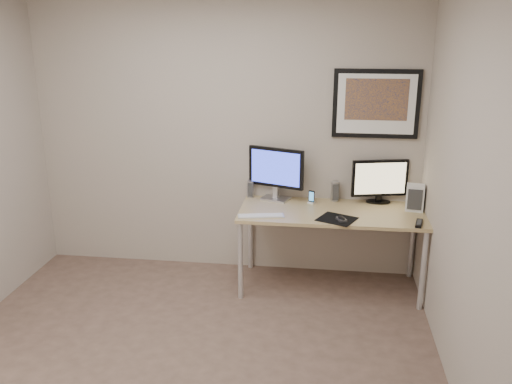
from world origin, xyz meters
The scene contains 14 objects.
floor centered at (0.00, 0.00, 0.00)m, with size 3.60×3.60×0.00m, color brown.
room centered at (0.00, 0.45, 1.64)m, with size 3.60×3.60×3.60m.
desk centered at (1.00, 1.35, 0.66)m, with size 1.60×0.70×0.73m.
framed_art centered at (1.35, 1.68, 1.62)m, with size 0.75×0.04×0.60m.
monitor_large centered at (0.49, 1.60, 1.00)m, with size 0.52×0.25×0.49m.
monitor_tv centered at (1.42, 1.63, 0.94)m, with size 0.51×0.16×0.40m.
speaker_left centered at (0.24, 1.65, 0.81)m, with size 0.06×0.06×0.16m, color #AEAEB3.
speaker_right centered at (1.03, 1.64, 0.82)m, with size 0.07×0.07×0.18m, color #AEAEB3.
phone_dock centered at (0.82, 1.53, 0.79)m, with size 0.06×0.06×0.12m, color black.
keyboard centered at (0.40, 1.13, 0.74)m, with size 0.39×0.10×0.01m, color silver.
mousepad centered at (1.04, 1.14, 0.73)m, with size 0.29×0.26×0.00m, color black.
mouse centered at (1.08, 1.11, 0.75)m, with size 0.06×0.10×0.03m, color black.
remote centered at (1.70, 1.10, 0.74)m, with size 0.05×0.19×0.02m, color black.
fan_unit centered at (1.71, 1.46, 0.85)m, with size 0.15×0.11×0.23m, color silver.
Camera 1 is at (0.93, -3.15, 2.29)m, focal length 38.00 mm.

